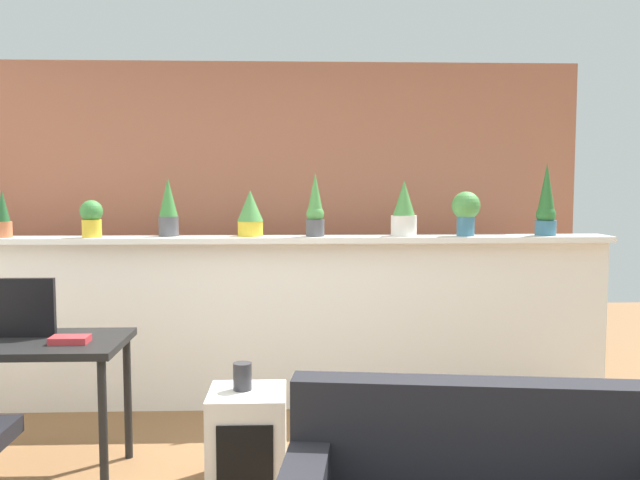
# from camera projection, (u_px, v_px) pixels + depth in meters

# --- Properties ---
(divider_wall) EXTENTS (4.56, 0.16, 1.17)m
(divider_wall) POSITION_uv_depth(u_px,v_px,m) (283.00, 325.00, 4.74)
(divider_wall) COLOR white
(divider_wall) RESTS_ON ground
(plant_shelf) EXTENTS (4.56, 0.29, 0.04)m
(plant_shelf) POSITION_uv_depth(u_px,v_px,m) (282.00, 239.00, 4.65)
(plant_shelf) COLOR white
(plant_shelf) RESTS_ON divider_wall
(brick_wall_behind) EXTENTS (4.56, 0.10, 2.50)m
(brick_wall_behind) POSITION_uv_depth(u_px,v_px,m) (284.00, 225.00, 5.28)
(brick_wall_behind) COLOR #AD664C
(brick_wall_behind) RESTS_ON ground
(potted_plant_0) EXTENTS (0.11, 0.11, 0.32)m
(potted_plant_0) POSITION_uv_depth(u_px,v_px,m) (3.00, 216.00, 4.53)
(potted_plant_0) COLOR #C66B42
(potted_plant_0) RESTS_ON plant_shelf
(potted_plant_1) EXTENTS (0.15, 0.15, 0.25)m
(potted_plant_1) POSITION_uv_depth(u_px,v_px,m) (91.00, 218.00, 4.56)
(potted_plant_1) COLOR gold
(potted_plant_1) RESTS_ON plant_shelf
(potted_plant_2) EXTENTS (0.14, 0.14, 0.40)m
(potted_plant_2) POSITION_uv_depth(u_px,v_px,m) (168.00, 208.00, 4.64)
(potted_plant_2) COLOR #4C4C51
(potted_plant_2) RESTS_ON plant_shelf
(potted_plant_3) EXTENTS (0.18, 0.18, 0.32)m
(potted_plant_3) POSITION_uv_depth(u_px,v_px,m) (250.00, 213.00, 4.66)
(potted_plant_3) COLOR gold
(potted_plant_3) RESTS_ON plant_shelf
(potted_plant_4) EXTENTS (0.13, 0.13, 0.44)m
(potted_plant_4) POSITION_uv_depth(u_px,v_px,m) (315.00, 209.00, 4.63)
(potted_plant_4) COLOR #4C4C51
(potted_plant_4) RESTS_ON plant_shelf
(potted_plant_5) EXTENTS (0.18, 0.18, 0.38)m
(potted_plant_5) POSITION_uv_depth(u_px,v_px,m) (404.00, 210.00, 4.68)
(potted_plant_5) COLOR silver
(potted_plant_5) RESTS_ON plant_shelf
(potted_plant_6) EXTENTS (0.20, 0.20, 0.31)m
(potted_plant_6) POSITION_uv_depth(u_px,v_px,m) (466.00, 210.00, 4.67)
(potted_plant_6) COLOR #386B84
(potted_plant_6) RESTS_ON plant_shelf
(potted_plant_7) EXTENTS (0.15, 0.15, 0.50)m
(potted_plant_7) POSITION_uv_depth(u_px,v_px,m) (546.00, 205.00, 4.71)
(potted_plant_7) COLOR #386B84
(potted_plant_7) RESTS_ON plant_shelf
(desk) EXTENTS (1.10, 0.60, 0.75)m
(desk) POSITION_uv_depth(u_px,v_px,m) (19.00, 356.00, 3.57)
(desk) COLOR black
(desk) RESTS_ON ground
(tv_monitor) EXTENTS (0.47, 0.04, 0.32)m
(tv_monitor) POSITION_uv_depth(u_px,v_px,m) (11.00, 308.00, 3.62)
(tv_monitor) COLOR black
(tv_monitor) RESTS_ON desk
(side_cube_shelf) EXTENTS (0.40, 0.41, 0.50)m
(side_cube_shelf) POSITION_uv_depth(u_px,v_px,m) (248.00, 438.00, 3.52)
(side_cube_shelf) COLOR silver
(side_cube_shelf) RESTS_ON ground
(vase_on_shelf) EXTENTS (0.10, 0.10, 0.14)m
(vase_on_shelf) POSITION_uv_depth(u_px,v_px,m) (242.00, 376.00, 3.52)
(vase_on_shelf) COLOR #2D2D33
(vase_on_shelf) RESTS_ON side_cube_shelf
(book_on_desk) EXTENTS (0.19, 0.12, 0.04)m
(book_on_desk) POSITION_uv_depth(u_px,v_px,m) (70.00, 340.00, 3.49)
(book_on_desk) COLOR #B22D33
(book_on_desk) RESTS_ON desk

